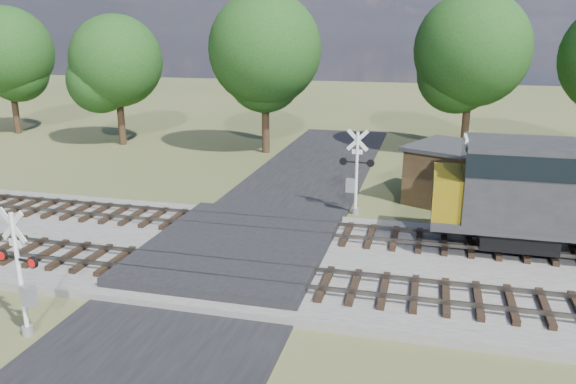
# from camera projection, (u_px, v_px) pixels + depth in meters

# --- Properties ---
(ground) EXTENTS (160.00, 160.00, 0.00)m
(ground) POSITION_uv_depth(u_px,v_px,m) (234.00, 260.00, 22.10)
(ground) COLOR #45502A
(ground) RESTS_ON ground
(ballast_bed) EXTENTS (140.00, 10.00, 0.30)m
(ballast_bed) POSITION_uv_depth(u_px,v_px,m) (502.00, 278.00, 20.14)
(ballast_bed) COLOR gray
(ballast_bed) RESTS_ON ground
(road) EXTENTS (7.00, 60.00, 0.08)m
(road) POSITION_uv_depth(u_px,v_px,m) (234.00, 259.00, 22.08)
(road) COLOR black
(road) RESTS_ON ground
(crossing_panel) EXTENTS (7.00, 9.00, 0.62)m
(crossing_panel) POSITION_uv_depth(u_px,v_px,m) (238.00, 248.00, 22.47)
(crossing_panel) COLOR #262628
(crossing_panel) RESTS_ON ground
(track_near) EXTENTS (140.00, 2.60, 0.33)m
(track_near) POSITION_uv_depth(u_px,v_px,m) (300.00, 280.00, 19.38)
(track_near) COLOR black
(track_near) RESTS_ON ballast_bed
(track_far) EXTENTS (140.00, 2.60, 0.33)m
(track_far) POSITION_uv_depth(u_px,v_px,m) (327.00, 232.00, 24.03)
(track_far) COLOR black
(track_far) RESTS_ON ballast_bed
(crossing_signal_near) EXTENTS (1.57, 0.45, 3.94)m
(crossing_signal_near) POSITION_uv_depth(u_px,v_px,m) (23.00, 285.00, 16.22)
(crossing_signal_near) COLOR silver
(crossing_signal_near) RESTS_ON ground
(crossing_signal_far) EXTENTS (1.70, 0.37, 4.22)m
(crossing_signal_far) POSITION_uv_depth(u_px,v_px,m) (355.00, 179.00, 27.21)
(crossing_signal_far) COLOR silver
(crossing_signal_far) RESTS_ON ground
(equipment_shed) EXTENTS (5.93, 5.93, 3.05)m
(equipment_shed) POSITION_uv_depth(u_px,v_px,m) (456.00, 174.00, 29.04)
(equipment_shed) COLOR #46301E
(equipment_shed) RESTS_ON ground
(treeline) EXTENTS (78.33, 10.96, 11.41)m
(treeline) POSITION_uv_depth(u_px,v_px,m) (421.00, 56.00, 38.63)
(treeline) COLOR black
(treeline) RESTS_ON ground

